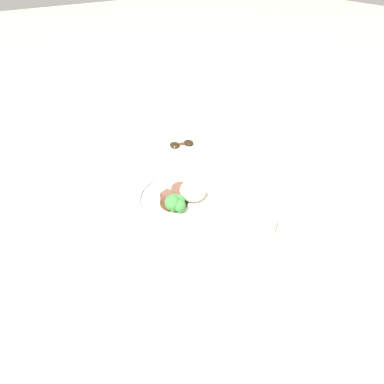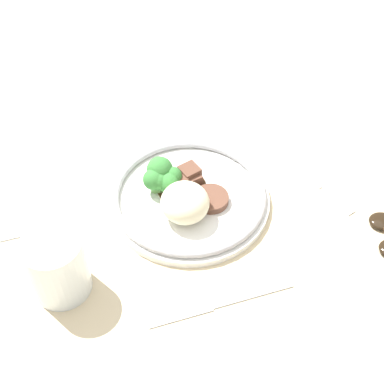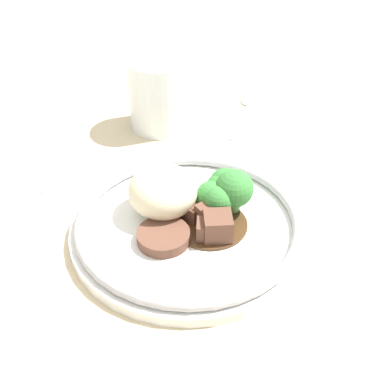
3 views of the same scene
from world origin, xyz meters
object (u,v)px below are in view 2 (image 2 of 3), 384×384
(plate, at_px, (186,195))
(knife, at_px, (217,306))
(fork, at_px, (320,187))
(juice_glass, at_px, (58,268))

(plate, bearing_deg, knife, 82.94)
(plate, distance_m, fork, 0.23)
(plate, relative_size, juice_glass, 2.58)
(fork, bearing_deg, juice_glass, -100.59)
(juice_glass, relative_size, fork, 0.58)
(plate, relative_size, knife, 1.22)
(knife, bearing_deg, juice_glass, -25.93)
(plate, bearing_deg, juice_glass, 22.37)
(juice_glass, xyz_separation_m, fork, (-0.45, -0.05, -0.05))
(knife, bearing_deg, fork, -146.17)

